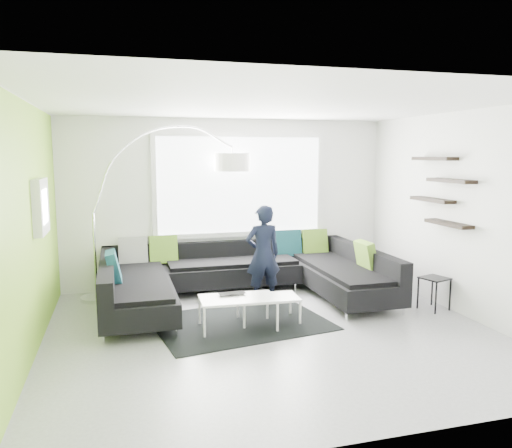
{
  "coord_description": "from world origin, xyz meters",
  "views": [
    {
      "loc": [
        -1.8,
        -5.74,
        2.21
      ],
      "look_at": [
        0.04,
        0.9,
        1.25
      ],
      "focal_mm": 35.0,
      "sensor_mm": 36.0,
      "label": 1
    }
  ],
  "objects_px": {
    "side_table": "(434,294)",
    "person": "(263,254)",
    "laptop": "(233,295)",
    "arc_lamp": "(93,214)",
    "sectional_sofa": "(244,277)",
    "coffee_table": "(253,310)"
  },
  "relations": [
    {
      "from": "coffee_table",
      "to": "arc_lamp",
      "type": "distance_m",
      "value": 2.88
    },
    {
      "from": "sectional_sofa",
      "to": "person",
      "type": "relative_size",
      "value": 2.79
    },
    {
      "from": "person",
      "to": "laptop",
      "type": "relative_size",
      "value": 4.06
    },
    {
      "from": "coffee_table",
      "to": "side_table",
      "type": "bearing_deg",
      "value": 0.93
    },
    {
      "from": "side_table",
      "to": "person",
      "type": "bearing_deg",
      "value": 155.92
    },
    {
      "from": "side_table",
      "to": "laptop",
      "type": "xyz_separation_m",
      "value": [
        -2.93,
        0.08,
        0.18
      ]
    },
    {
      "from": "person",
      "to": "coffee_table",
      "type": "bearing_deg",
      "value": 62.78
    },
    {
      "from": "sectional_sofa",
      "to": "laptop",
      "type": "distance_m",
      "value": 1.04
    },
    {
      "from": "sectional_sofa",
      "to": "arc_lamp",
      "type": "height_order",
      "value": "arc_lamp"
    },
    {
      "from": "coffee_table",
      "to": "arc_lamp",
      "type": "relative_size",
      "value": 0.46
    },
    {
      "from": "sectional_sofa",
      "to": "person",
      "type": "bearing_deg",
      "value": -6.63
    },
    {
      "from": "person",
      "to": "laptop",
      "type": "height_order",
      "value": "person"
    },
    {
      "from": "coffee_table",
      "to": "side_table",
      "type": "height_order",
      "value": "side_table"
    },
    {
      "from": "side_table",
      "to": "laptop",
      "type": "relative_size",
      "value": 1.3
    },
    {
      "from": "laptop",
      "to": "arc_lamp",
      "type": "bearing_deg",
      "value": 132.74
    },
    {
      "from": "coffee_table",
      "to": "person",
      "type": "distance_m",
      "value": 1.16
    },
    {
      "from": "arc_lamp",
      "to": "coffee_table",
      "type": "bearing_deg",
      "value": -40.16
    },
    {
      "from": "arc_lamp",
      "to": "laptop",
      "type": "xyz_separation_m",
      "value": [
        1.75,
        -1.71,
        -0.91
      ]
    },
    {
      "from": "arc_lamp",
      "to": "person",
      "type": "xyz_separation_m",
      "value": [
        2.42,
        -0.78,
        -0.6
      ]
    },
    {
      "from": "sectional_sofa",
      "to": "arc_lamp",
      "type": "xyz_separation_m",
      "value": [
        -2.13,
        0.74,
        0.94
      ]
    },
    {
      "from": "sectional_sofa",
      "to": "person",
      "type": "height_order",
      "value": "person"
    },
    {
      "from": "arc_lamp",
      "to": "laptop",
      "type": "bearing_deg",
      "value": -43.88
    }
  ]
}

